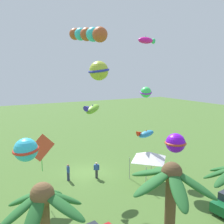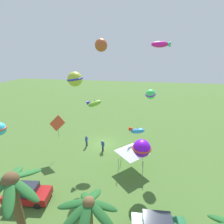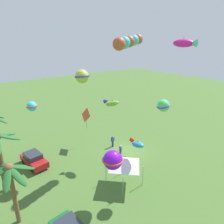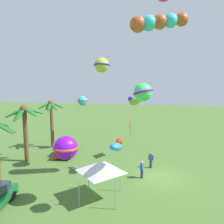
{
  "view_description": "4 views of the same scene",
  "coord_description": "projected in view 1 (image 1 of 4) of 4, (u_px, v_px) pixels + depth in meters",
  "views": [
    {
      "loc": [
        8.87,
        21.47,
        9.96
      ],
      "look_at": [
        -0.8,
        3.86,
        6.74
      ],
      "focal_mm": 38.33,
      "sensor_mm": 36.0,
      "label": 1
    },
    {
      "loc": [
        -5.03,
        20.34,
        12.38
      ],
      "look_at": [
        -1.86,
        3.12,
        6.2
      ],
      "focal_mm": 26.22,
      "sensor_mm": 36.0,
      "label": 2
    },
    {
      "loc": [
        -16.89,
        15.89,
        13.63
      ],
      "look_at": [
        -0.05,
        2.73,
        6.05
      ],
      "focal_mm": 32.36,
      "sensor_mm": 36.0,
      "label": 3
    },
    {
      "loc": [
        -19.82,
        1.15,
        8.85
      ],
      "look_at": [
        -2.07,
        4.08,
        6.24
      ],
      "focal_mm": 36.1,
      "sensor_mm": 36.0,
      "label": 4
    }
  ],
  "objects": [
    {
      "name": "kite_fish_1",
      "position": [
        145.0,
        134.0,
        23.06
      ],
      "size": [
        1.95,
        0.99,
        0.94
      ],
      "color": "teal"
    },
    {
      "name": "palm_tree_3",
      "position": [
        170.0,
        196.0,
        10.5
      ],
      "size": [
        3.84,
        3.87,
        6.21
      ],
      "color": "brown",
      "rests_on": "ground"
    },
    {
      "name": "festival_tent",
      "position": [
        149.0,
        156.0,
        22.11
      ],
      "size": [
        2.86,
        2.86,
        2.85
      ],
      "color": "#9E9EA3",
      "rests_on": "ground"
    },
    {
      "name": "kite_ball_8",
      "position": [
        175.0,
        143.0,
        20.38
      ],
      "size": [
        2.17,
        2.18,
        1.67
      ],
      "color": "#7A10E5"
    },
    {
      "name": "spectator_1",
      "position": [
        68.0,
        172.0,
        22.46
      ],
      "size": [
        0.28,
        0.54,
        1.59
      ],
      "color": "#2D3351",
      "rests_on": "ground"
    },
    {
      "name": "kite_ball_3",
      "position": [
        26.0,
        150.0,
        11.94
      ],
      "size": [
        1.83,
        1.83,
        1.19
      ],
      "color": "#33C2E5"
    },
    {
      "name": "kite_diamond_4",
      "position": [
        41.0,
        148.0,
        18.58
      ],
      "size": [
        2.16,
        0.36,
        2.99
      ],
      "color": "#DA4B2B"
    },
    {
      "name": "ground_plane",
      "position": [
        87.0,
        173.0,
        24.37
      ],
      "size": [
        120.0,
        120.0,
        0.0
      ],
      "primitive_type": "plane",
      "color": "#476B2D"
    },
    {
      "name": "kite_ball_6",
      "position": [
        99.0,
        71.0,
        17.32
      ],
      "size": [
        1.57,
        1.56,
        1.4
      ],
      "color": "#AEC036"
    },
    {
      "name": "spectator_0",
      "position": [
        97.0,
        170.0,
        22.98
      ],
      "size": [
        0.5,
        0.38,
        1.59
      ],
      "color": "#38383D",
      "rests_on": "ground"
    },
    {
      "name": "kite_fish_7",
      "position": [
        92.0,
        109.0,
        20.95
      ],
      "size": [
        2.03,
        1.56,
        1.07
      ],
      "color": "#71B82C"
    },
    {
      "name": "kite_ball_2",
      "position": [
        146.0,
        92.0,
        24.66
      ],
      "size": [
        1.69,
        1.68,
        1.12
      ],
      "color": "#3EE161"
    },
    {
      "name": "kite_tube_0",
      "position": [
        88.0,
        34.0,
        21.72
      ],
      "size": [
        2.17,
        4.79,
        1.69
      ],
      "color": "#B34E25"
    },
    {
      "name": "kite_fish_5",
      "position": [
        146.0,
        40.0,
        25.09
      ],
      "size": [
        2.09,
        1.05,
        0.83
      ],
      "color": "#E51999"
    }
  ]
}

